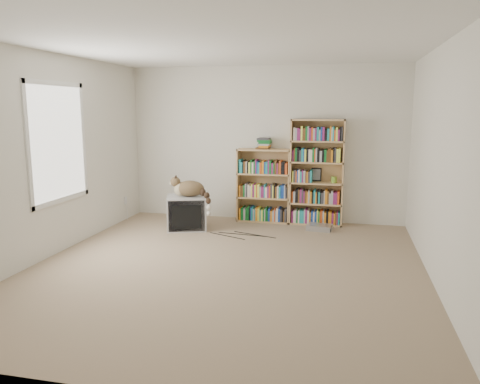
% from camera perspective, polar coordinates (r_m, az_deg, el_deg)
% --- Properties ---
extents(floor, '(4.50, 5.00, 0.01)m').
position_cam_1_polar(floor, '(5.51, -1.61, -9.18)').
color(floor, '#9E886B').
rests_on(floor, ground).
extents(wall_back, '(4.50, 0.02, 2.50)m').
position_cam_1_polar(wall_back, '(7.67, 3.05, 5.84)').
color(wall_back, silver).
rests_on(wall_back, floor).
extents(wall_front, '(4.50, 0.02, 2.50)m').
position_cam_1_polar(wall_front, '(2.91, -14.16, -1.54)').
color(wall_front, silver).
rests_on(wall_front, floor).
extents(wall_left, '(0.02, 5.00, 2.50)m').
position_cam_1_polar(wall_left, '(6.19, -22.33, 4.07)').
color(wall_left, silver).
rests_on(wall_left, floor).
extents(wall_right, '(0.02, 5.00, 2.50)m').
position_cam_1_polar(wall_right, '(5.15, 23.37, 2.92)').
color(wall_right, silver).
rests_on(wall_right, floor).
extents(ceiling, '(4.50, 5.00, 0.02)m').
position_cam_1_polar(ceiling, '(5.24, -1.75, 17.55)').
color(ceiling, white).
rests_on(ceiling, wall_back).
extents(window, '(0.02, 1.22, 1.52)m').
position_cam_1_polar(window, '(6.34, -21.29, 5.63)').
color(window, white).
rests_on(window, wall_left).
extents(crt_tv, '(0.72, 0.69, 0.51)m').
position_cam_1_polar(crt_tv, '(7.22, -6.52, -2.49)').
color(crt_tv, '#AFAFB2').
rests_on(crt_tv, floor).
extents(cat, '(0.71, 0.47, 0.53)m').
position_cam_1_polar(cat, '(7.09, -5.83, 0.13)').
color(cat, '#3C2A18').
rests_on(cat, crt_tv).
extents(bookcase_tall, '(0.83, 0.30, 1.66)m').
position_cam_1_polar(bookcase_tall, '(7.47, 9.35, 2.10)').
color(bookcase_tall, tan).
rests_on(bookcase_tall, floor).
extents(bookcase_short, '(0.86, 0.30, 1.19)m').
position_cam_1_polar(bookcase_short, '(7.61, 2.95, 0.43)').
color(bookcase_short, tan).
rests_on(bookcase_short, floor).
extents(book_stack, '(0.21, 0.27, 0.17)m').
position_cam_1_polar(book_stack, '(7.53, 2.92, 5.93)').
color(book_stack, '#DA4E1D').
rests_on(book_stack, bookcase_short).
extents(green_mug, '(0.09, 0.09, 0.10)m').
position_cam_1_polar(green_mug, '(7.46, 11.40, 1.50)').
color(green_mug, '#76A830').
rests_on(green_mug, bookcase_tall).
extents(framed_print, '(0.16, 0.05, 0.21)m').
position_cam_1_polar(framed_print, '(7.56, 9.30, 2.12)').
color(framed_print, black).
rests_on(framed_print, bookcase_tall).
extents(dvd_player, '(0.40, 0.31, 0.08)m').
position_cam_1_polar(dvd_player, '(7.23, 9.68, -4.27)').
color(dvd_player, '#A3A3A8').
rests_on(dvd_player, floor).
extents(wall_outlet, '(0.01, 0.08, 0.13)m').
position_cam_1_polar(wall_outlet, '(7.97, -13.78, -1.02)').
color(wall_outlet, silver).
rests_on(wall_outlet, wall_left).
extents(floor_cables, '(1.20, 0.70, 0.01)m').
position_cam_1_polar(floor_cables, '(6.79, 3.49, -5.41)').
color(floor_cables, black).
rests_on(floor_cables, floor).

